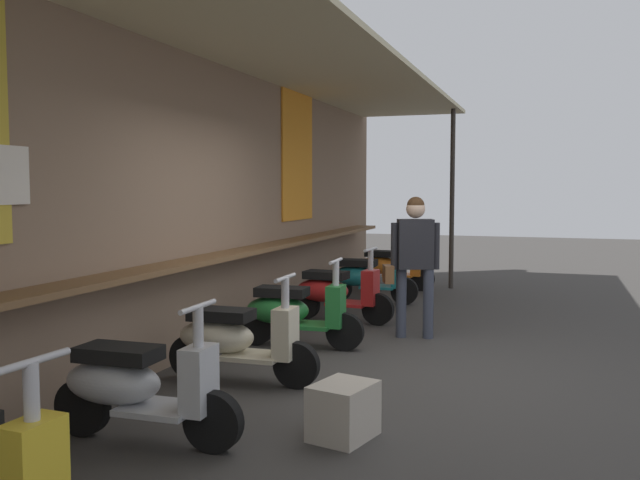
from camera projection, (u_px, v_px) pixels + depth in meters
name	position (u px, v px, depth m)	size (l,w,h in m)	color
ground_plane	(374.00, 372.00, 6.39)	(37.86, 37.86, 0.00)	#383533
market_stall_facade	(191.00, 178.00, 6.86)	(13.52, 2.15, 3.33)	#7F6651
scooter_silver	(135.00, 386.00, 4.60)	(0.46, 1.40, 0.97)	#B2B5BA
scooter_cream	(234.00, 339.00, 6.02)	(0.46, 1.40, 0.97)	beige
scooter_green	(292.00, 312.00, 7.36)	(0.48, 1.40, 0.97)	#237533
scooter_red	(335.00, 292.00, 8.77)	(0.48, 1.40, 0.97)	red
scooter_teal	(366.00, 277.00, 10.22)	(0.48, 1.40, 0.97)	#197075
scooter_orange	(389.00, 266.00, 11.63)	(0.46, 1.40, 0.97)	orange
shopper_browsing	(414.00, 253.00, 7.79)	(0.44, 0.64, 1.62)	#383D4C
merchandise_crate	(343.00, 411.00, 4.69)	(0.44, 0.36, 0.38)	#B2A899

